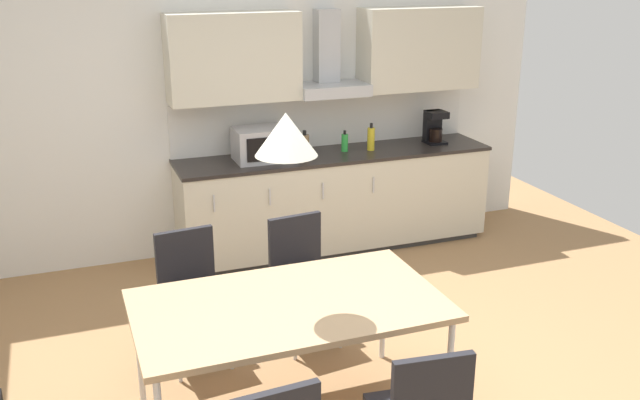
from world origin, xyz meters
TOP-DOWN VIEW (x-y plane):
  - ground_plane at (0.00, 0.00)m, footprint 7.34×7.43m
  - wall_back at (0.00, 2.53)m, footprint 5.87×0.10m
  - kitchen_counter at (0.84, 2.18)m, footprint 2.82×0.63m
  - backsplash_tile at (0.84, 2.47)m, footprint 2.80×0.02m
  - upper_wall_cabinets at (0.84, 2.31)m, footprint 2.80×0.40m
  - microwave at (0.18, 2.18)m, footprint 0.48×0.35m
  - coffee_maker at (1.84, 2.20)m, footprint 0.18×0.19m
  - bottle_green at (0.94, 2.20)m, footprint 0.06×0.06m
  - bottle_yellow at (1.18, 2.16)m, footprint 0.07×0.07m
  - bottle_brown at (0.57, 2.20)m, footprint 0.08×0.08m
  - dining_table at (-0.35, -0.15)m, footprint 1.67×0.96m
  - chair_far_right at (0.02, 0.71)m, footprint 0.44×0.44m
  - chair_far_left at (-0.73, 0.71)m, footprint 0.44×0.44m
  - pendant_lamp at (-0.35, -0.15)m, footprint 0.32×0.32m

SIDE VIEW (x-z plane):
  - ground_plane at x=0.00m, z-range -0.02..0.00m
  - kitchen_counter at x=0.84m, z-range 0.00..0.89m
  - chair_far_right at x=0.02m, z-range 0.10..0.97m
  - chair_far_left at x=-0.73m, z-range 0.10..0.97m
  - dining_table at x=-0.35m, z-range 0.33..1.07m
  - bottle_green at x=0.94m, z-range 0.87..1.06m
  - bottle_brown at x=0.57m, z-range 0.87..1.09m
  - bottle_yellow at x=1.18m, z-range 0.87..1.11m
  - microwave at x=0.18m, z-range 0.88..1.16m
  - coffee_maker at x=1.84m, z-range 0.88..1.18m
  - backsplash_tile at x=0.84m, z-range 0.88..1.34m
  - wall_back at x=0.00m, z-range 0.00..2.57m
  - pendant_lamp at x=-0.35m, z-range 1.57..1.79m
  - upper_wall_cabinets at x=0.84m, z-range 1.37..2.09m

